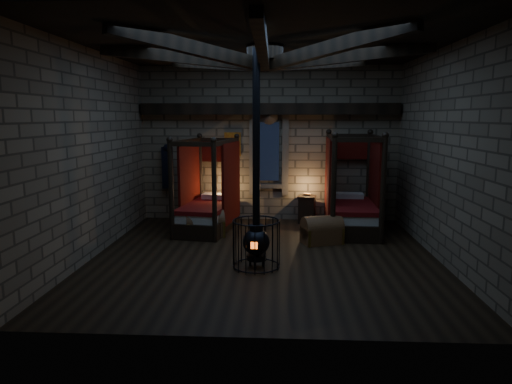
{
  "coord_description": "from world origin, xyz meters",
  "views": [
    {
      "loc": [
        0.31,
        -9.04,
        2.85
      ],
      "look_at": [
        -0.2,
        0.6,
        1.25
      ],
      "focal_mm": 32.0,
      "sensor_mm": 36.0,
      "label": 1
    }
  ],
  "objects_px": {
    "bed_right": "(351,207)",
    "bed_left": "(208,207)",
    "stove": "(256,238)",
    "trunk_right": "(322,231)",
    "trunk_left": "(204,224)"
  },
  "relations": [
    {
      "from": "bed_right",
      "to": "stove",
      "type": "distance_m",
      "value": 3.73
    },
    {
      "from": "trunk_right",
      "to": "stove",
      "type": "xyz_separation_m",
      "value": [
        -1.4,
        -1.78,
        0.3
      ]
    },
    {
      "from": "trunk_left",
      "to": "trunk_right",
      "type": "height_order",
      "value": "trunk_left"
    },
    {
      "from": "bed_left",
      "to": "bed_right",
      "type": "xyz_separation_m",
      "value": [
        3.62,
        0.06,
        0.03
      ]
    },
    {
      "from": "bed_left",
      "to": "trunk_left",
      "type": "relative_size",
      "value": 2.23
    },
    {
      "from": "bed_right",
      "to": "stove",
      "type": "bearing_deg",
      "value": -124.47
    },
    {
      "from": "trunk_left",
      "to": "stove",
      "type": "height_order",
      "value": "stove"
    },
    {
      "from": "bed_left",
      "to": "trunk_left",
      "type": "bearing_deg",
      "value": -80.23
    },
    {
      "from": "bed_right",
      "to": "trunk_right",
      "type": "bearing_deg",
      "value": -122.38
    },
    {
      "from": "bed_right",
      "to": "trunk_right",
      "type": "distance_m",
      "value": 1.5
    },
    {
      "from": "bed_right",
      "to": "bed_left",
      "type": "bearing_deg",
      "value": -176.7
    },
    {
      "from": "bed_left",
      "to": "bed_right",
      "type": "height_order",
      "value": "bed_right"
    },
    {
      "from": "trunk_right",
      "to": "trunk_left",
      "type": "bearing_deg",
      "value": 152.51
    },
    {
      "from": "bed_right",
      "to": "trunk_right",
      "type": "relative_size",
      "value": 2.39
    },
    {
      "from": "trunk_left",
      "to": "trunk_right",
      "type": "xyz_separation_m",
      "value": [
        2.77,
        -0.44,
        -0.01
      ]
    }
  ]
}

